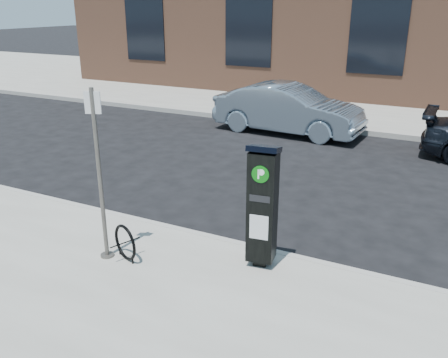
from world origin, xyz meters
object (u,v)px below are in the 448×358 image
Objects in this scene: sign_pole at (100,178)px; bike_rack at (125,243)px; parking_kiosk at (262,205)px; car_silver at (288,109)px.

bike_rack is at bearing -11.42° from sign_pole.
car_silver is at bearing 99.25° from parking_kiosk.
car_silver is (-2.33, 7.69, -0.35)m from parking_kiosk.
parking_kiosk is at bearing 44.54° from bike_rack.
parking_kiosk reaches higher than car_silver.
bike_rack is 8.47m from car_silver.
bike_rack is 0.12× the size of car_silver.
sign_pole is (-2.12, -0.82, 0.32)m from parking_kiosk.
parking_kiosk is at bearing -1.14° from sign_pole.
bike_rack is (-1.81, -0.76, -0.66)m from parking_kiosk.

